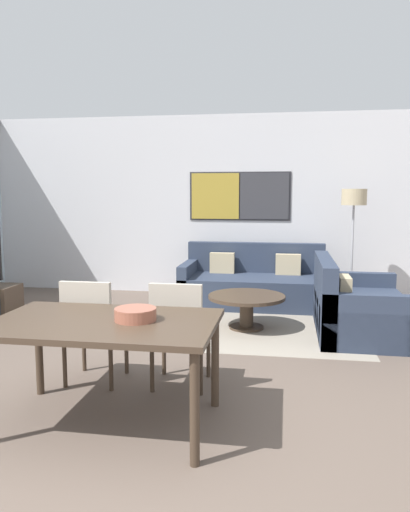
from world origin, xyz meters
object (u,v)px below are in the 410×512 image
object	(u,v)px
dining_table	(104,331)
floor_lamp	(354,207)
sofa_side	(354,310)
sofa_main	(254,285)
coffee_table	(247,303)
dining_chair_left	(92,326)
fruit_bowl	(135,313)
dining_chair_centre	(179,329)

from	to	relation	value
dining_table	floor_lamp	world-z (taller)	floor_lamp
sofa_side	sofa_main	bearing A→B (deg)	42.39
coffee_table	dining_chair_left	bearing A→B (deg)	-120.64
sofa_main	dining_chair_left	xyz separation A→B (m)	(-1.14, -3.26, 0.23)
sofa_main	fruit_bowl	distance (m)	3.99
floor_lamp	dining_chair_centre	bearing A→B (deg)	-118.77
dining_chair_left	sofa_main	bearing A→B (deg)	70.72
sofa_side	coffee_table	world-z (taller)	sofa_side
dining_table	dining_chair_centre	distance (m)	0.83
sofa_side	fruit_bowl	world-z (taller)	sofa_side
dining_chair_left	sofa_side	bearing A→B (deg)	39.06
sofa_side	fruit_bowl	size ratio (longest dim) A/B	5.40
floor_lamp	sofa_main	bearing A→B (deg)	178.44
sofa_main	dining_chair_centre	world-z (taller)	dining_chair_centre
sofa_side	dining_chair_centre	distance (m)	2.50
coffee_table	dining_chair_left	distance (m)	2.25
sofa_main	dining_table	bearing A→B (deg)	-101.04
sofa_side	dining_table	distance (m)	3.31
sofa_side	floor_lamp	world-z (taller)	floor_lamp
dining_chair_centre	floor_lamp	xyz separation A→B (m)	(1.75, 3.19, 0.90)
dining_table	fruit_bowl	size ratio (longest dim) A/B	5.36
dining_chair_centre	coffee_table	bearing A→B (deg)	77.98
sofa_main	sofa_side	xyz separation A→B (m)	(1.22, -1.34, -0.00)
sofa_side	dining_chair_centre	xyz separation A→B (m)	(-1.63, -1.89, 0.23)
sofa_main	dining_table	distance (m)	4.05
coffee_table	floor_lamp	size ratio (longest dim) A/B	0.55
fruit_bowl	coffee_table	bearing A→B (deg)	77.84
coffee_table	floor_lamp	distance (m)	2.17
dining_chair_centre	sofa_main	bearing A→B (deg)	82.88
dining_table	dining_chair_centre	bearing A→B (deg)	63.09
sofa_side	dining_table	xyz separation A→B (m)	(-2.00, -2.62, 0.40)
sofa_main	dining_chair_left	distance (m)	3.46
dining_chair_centre	fruit_bowl	xyz separation A→B (m)	(-0.15, -0.69, 0.29)
dining_table	dining_chair_left	world-z (taller)	dining_chair_left
sofa_main	fruit_bowl	world-z (taller)	sofa_main
sofa_main	coffee_table	distance (m)	1.34
dining_table	floor_lamp	distance (m)	4.52
sofa_main	dining_table	size ratio (longest dim) A/B	1.32
floor_lamp	fruit_bowl	bearing A→B (deg)	-116.16
dining_table	dining_chair_left	distance (m)	0.81
sofa_side	dining_chair_left	bearing A→B (deg)	129.06
sofa_main	floor_lamp	bearing A→B (deg)	-1.56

